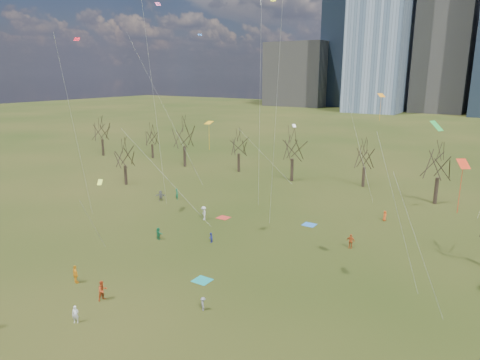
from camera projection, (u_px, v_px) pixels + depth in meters
The scene contains 18 objects.
ground at pixel (172, 277), 40.58m from camera, with size 500.00×500.00×0.00m, color black.
downtown_skyline at pixel (461, 30), 204.08m from camera, with size 212.50×78.00×118.00m.
bare_tree_row at pixel (323, 154), 69.48m from camera, with size 113.04×29.80×9.50m.
blanket_teal at pixel (202, 280), 39.92m from camera, with size 1.60×1.50×0.03m, color teal.
blanket_navy at pixel (309, 225), 54.59m from camera, with size 1.60×1.50×0.03m, color blue.
blanket_crimson at pixel (224, 218), 57.22m from camera, with size 1.60×1.50×0.03m, color #B83024.
person_1 at pixel (75, 314), 33.04m from camera, with size 0.51×0.34×1.41m, color silver.
person_2 at pixel (103, 290), 36.30m from camera, with size 0.86×0.67×1.78m, color #AE4018.
person_3 at pixel (203, 304), 34.82m from camera, with size 0.74×0.43×1.15m, color slate.
person_4 at pixel (75, 274), 39.24m from camera, with size 1.03×0.43×1.75m, color orange.
person_5 at pixel (158, 233), 49.68m from camera, with size 1.34×0.43×1.44m, color #197143.
person_8 at pixel (211, 238), 48.78m from camera, with size 0.56×0.43×1.15m, color #252FA3.
person_9 at pixel (204, 213), 56.25m from camera, with size 1.19×0.69×1.85m, color silver.
person_10 at pixel (351, 241), 47.15m from camera, with size 0.95×0.40×1.63m, color #BB491A.
person_11 at pixel (161, 196), 64.58m from camera, with size 1.50×0.48×1.62m, color slate.
person_12 at pixel (385, 216), 55.99m from camera, with size 0.66×0.43×1.34m, color #CC4A16.
person_13 at pixel (177, 194), 65.34m from camera, with size 0.62×0.41×1.71m, color #197145.
kites_airborne at pixel (282, 123), 47.89m from camera, with size 48.93×39.00×29.34m.
Camera 1 is at (25.57, -27.66, 18.84)m, focal length 32.00 mm.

